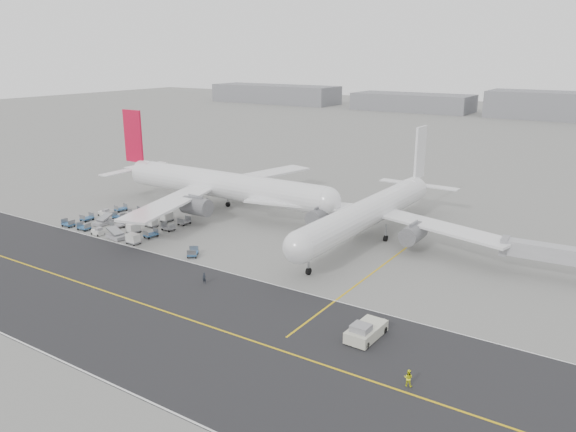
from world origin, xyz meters
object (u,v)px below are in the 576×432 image
Objects in this scene: airliner_a at (219,184)px; jet_bridge at (550,255)px; ground_crew_b at (408,378)px; airliner_b at (371,211)px; pushback_tug at (366,331)px; ground_crew_a at (204,278)px.

airliner_a is 4.05× the size of jet_bridge.
jet_bridge reaches higher than ground_crew_b.
airliner_b is at bearing 171.93° from jet_bridge.
ground_crew_b is (8.30, -6.91, -0.01)m from pushback_tug.
ground_crew_b is (24.53, -42.57, -4.47)m from airliner_b.
jet_bridge is 53.82m from ground_crew_a.
pushback_tug is 36.82m from jet_bridge.
jet_bridge is 40.90m from ground_crew_b.
airliner_a is 63.82m from pushback_tug.
jet_bridge is at bearing -107.18° from ground_crew_b.
pushback_tug reaches higher than ground_crew_a.
airliner_a is 34.33× the size of ground_crew_a.
airliner_b reaches higher than ground_crew_b.
airliner_a reaches higher than ground_crew_b.
ground_crew_b is (-7.27, -40.14, -2.96)m from jet_bridge.
airliner_b is 39.43m from pushback_tug.
ground_crew_b is at bearing -37.59° from pushback_tug.
pushback_tug is at bearing -64.40° from airliner_b.
ground_crew_a is at bearing 177.92° from pushback_tug.
airliner_a is at bearing 119.05° from ground_crew_a.
jet_bridge is (15.58, 33.23, 2.95)m from pushback_tug.
airliner_a is 1.11× the size of airliner_b.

